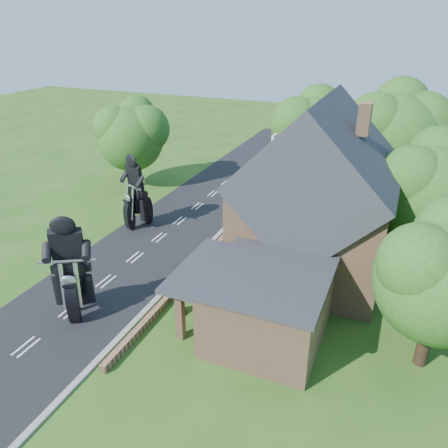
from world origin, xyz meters
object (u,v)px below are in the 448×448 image
at_px(house, 316,202).
at_px(motorcycle_follow, 139,216).
at_px(garden_wall, 210,254).
at_px(annex, 266,303).
at_px(motorcycle_lead, 77,300).

height_order(house, motorcycle_follow, house).
relative_size(garden_wall, annex, 3.12).
bearing_deg(annex, garden_wall, 133.84).
bearing_deg(motorcycle_follow, garden_wall, -176.24).
xyz_separation_m(annex, motorcycle_follow, (-12.12, 7.81, -0.95)).
xyz_separation_m(garden_wall, annex, (5.57, -5.80, 1.57)).
relative_size(house, annex, 1.45).
xyz_separation_m(motorcycle_lead, motorcycle_follow, (-2.82, 10.01, -0.02)).
bearing_deg(garden_wall, house, 9.17).
height_order(motorcycle_lead, motorcycle_follow, motorcycle_lead).
distance_m(garden_wall, annex, 8.19).
bearing_deg(motorcycle_lead, garden_wall, -145.45).
distance_m(house, motorcycle_follow, 13.26).
height_order(house, annex, house).
height_order(garden_wall, motorcycle_lead, motorcycle_lead).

